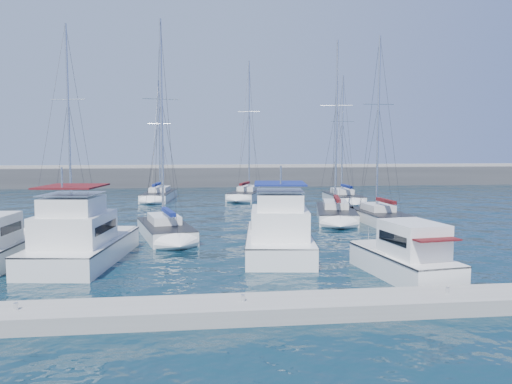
{
  "coord_description": "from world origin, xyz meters",
  "views": [
    {
      "loc": [
        -1.71,
        -28.92,
        6.28
      ],
      "look_at": [
        2.72,
        7.22,
        3.0
      ],
      "focal_mm": 35.0,
      "sensor_mm": 36.0,
      "label": 1
    }
  ],
  "objects": [
    {
      "name": "motor_yacht_stbd_inner",
      "position": [
        3.13,
        -0.44,
        1.13
      ],
      "size": [
        4.96,
        9.83,
        4.69
      ],
      "rotation": [
        0.0,
        0.0,
        -0.13
      ],
      "color": "white",
      "rests_on": "ground"
    },
    {
      "name": "dock",
      "position": [
        0.0,
        -11.0,
        0.3
      ],
      "size": [
        40.0,
        2.2,
        0.6
      ],
      "primitive_type": "cube",
      "color": "gray",
      "rests_on": "ground"
    },
    {
      "name": "sailboat_back_a",
      "position": [
        -6.03,
        31.44,
        0.51
      ],
      "size": [
        3.99,
        9.17,
        14.54
      ],
      "rotation": [
        0.0,
        0.0,
        -0.11
      ],
      "color": "white",
      "rests_on": "ground"
    },
    {
      "name": "sailboat_back_b",
      "position": [
        4.64,
        31.48,
        0.54
      ],
      "size": [
        5.88,
        9.12,
        17.06
      ],
      "rotation": [
        0.0,
        0.0,
        -0.35
      ],
      "color": "silver",
      "rests_on": "ground"
    },
    {
      "name": "dock_cleat_near_stbd",
      "position": [
        8.0,
        -11.0,
        0.72
      ],
      "size": [
        0.16,
        0.16,
        0.25
      ],
      "primitive_type": "cylinder",
      "color": "silver",
      "rests_on": "dock"
    },
    {
      "name": "motor_yacht_stbd_outer",
      "position": [
        8.31,
        -6.46,
        0.94
      ],
      "size": [
        3.45,
        6.83,
        3.2
      ],
      "rotation": [
        0.0,
        0.0,
        0.14
      ],
      "color": "white",
      "rests_on": "ground"
    },
    {
      "name": "breakwater",
      "position": [
        0.0,
        52.0,
        1.05
      ],
      "size": [
        160.0,
        6.0,
        4.45
      ],
      "color": "#424244",
      "rests_on": "ground"
    },
    {
      "name": "sailboat_mid_d",
      "position": [
        10.5,
        13.27,
        0.52
      ],
      "size": [
        5.17,
        10.0,
        15.92
      ],
      "rotation": [
        0.0,
        0.0,
        -0.22
      ],
      "color": "silver",
      "rests_on": "ground"
    },
    {
      "name": "sailboat_back_c",
      "position": [
        15.03,
        25.98,
        0.53
      ],
      "size": [
        3.2,
        7.86,
        14.74
      ],
      "rotation": [
        0.0,
        0.0,
        -0.02
      ],
      "color": "silver",
      "rests_on": "ground"
    },
    {
      "name": "motor_yacht_port_inner",
      "position": [
        -7.96,
        -1.26,
        1.13
      ],
      "size": [
        5.16,
        9.52,
        4.69
      ],
      "rotation": [
        0.0,
        0.0,
        -0.14
      ],
      "color": "silver",
      "rests_on": "ground"
    },
    {
      "name": "ground",
      "position": [
        0.0,
        0.0,
        0.0
      ],
      "size": [
        220.0,
        220.0,
        0.0
      ],
      "primitive_type": "plane",
      "color": "black",
      "rests_on": "ground"
    },
    {
      "name": "dock_cleat_centre",
      "position": [
        0.0,
        -11.0,
        0.72
      ],
      "size": [
        0.16,
        0.16,
        0.25
      ],
      "primitive_type": "cylinder",
      "color": "silver",
      "rests_on": "dock"
    },
    {
      "name": "sailboat_mid_c",
      "position": [
        -3.82,
        6.04,
        0.54
      ],
      "size": [
        4.68,
        8.43,
        15.44
      ],
      "rotation": [
        0.0,
        0.0,
        0.23
      ],
      "color": "white",
      "rests_on": "ground"
    },
    {
      "name": "sailboat_mid_a",
      "position": [
        -11.33,
        9.67,
        0.53
      ],
      "size": [
        4.84,
        8.99,
        15.8
      ],
      "rotation": [
        0.0,
        0.0,
        -0.22
      ],
      "color": "white",
      "rests_on": "ground"
    },
    {
      "name": "dock_cleat_near_port",
      "position": [
        -8.0,
        -11.0,
        0.72
      ],
      "size": [
        0.16,
        0.16,
        0.25
      ],
      "primitive_type": "cylinder",
      "color": "silver",
      "rests_on": "dock"
    },
    {
      "name": "sailboat_mid_e",
      "position": [
        13.52,
        10.72,
        0.55
      ],
      "size": [
        3.4,
        7.29,
        15.79
      ],
      "rotation": [
        0.0,
        0.0,
        0.05
      ],
      "color": "silver",
      "rests_on": "ground"
    }
  ]
}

